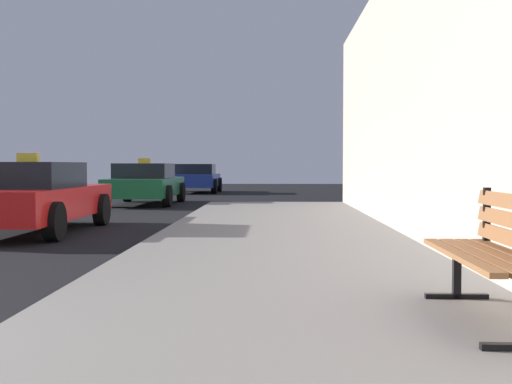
% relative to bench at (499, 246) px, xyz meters
% --- Properties ---
extents(bench, '(0.53, 1.74, 0.89)m').
position_rel_bench_xyz_m(bench, '(0.00, 0.00, 0.00)').
color(bench, brown).
rests_on(bench, sidewalk).
extents(car_red, '(1.95, 4.55, 1.43)m').
position_rel_bench_xyz_m(car_red, '(-5.90, 7.29, -0.02)').
color(car_red, red).
rests_on(car_red, ground_plane).
extents(car_green, '(2.02, 4.50, 1.43)m').
position_rel_bench_xyz_m(car_green, '(-5.53, 15.99, -0.01)').
color(car_green, '#196638').
rests_on(car_green, ground_plane).
extents(car_blue, '(2.05, 4.05, 1.27)m').
position_rel_bench_xyz_m(car_blue, '(-4.99, 24.90, -0.02)').
color(car_blue, '#233899').
rests_on(car_blue, ground_plane).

